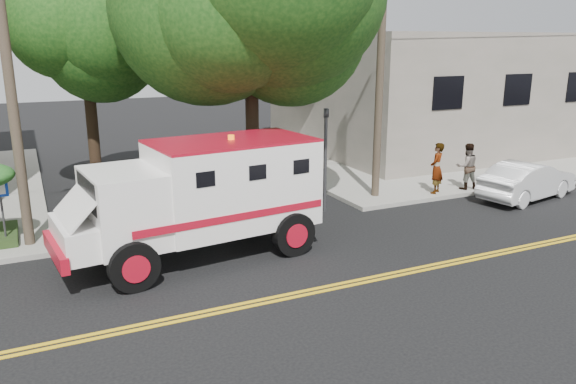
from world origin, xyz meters
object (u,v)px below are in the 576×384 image
pedestrian_a (437,168)px  pedestrian_b (467,166)px  armored_truck (202,193)px  parked_sedan (527,180)px

pedestrian_a → pedestrian_b: size_ratio=1.07×
armored_truck → pedestrian_b: armored_truck is taller
pedestrian_a → pedestrian_b: 1.49m
parked_sedan → pedestrian_a: size_ratio=2.24×
pedestrian_b → parked_sedan: bearing=142.8°
parked_sedan → pedestrian_a: bearing=48.7°
parked_sedan → pedestrian_b: bearing=29.0°
parked_sedan → pedestrian_a: (-2.91, 1.70, 0.40)m
armored_truck → pedestrian_a: armored_truck is taller
armored_truck → pedestrian_a: 10.05m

